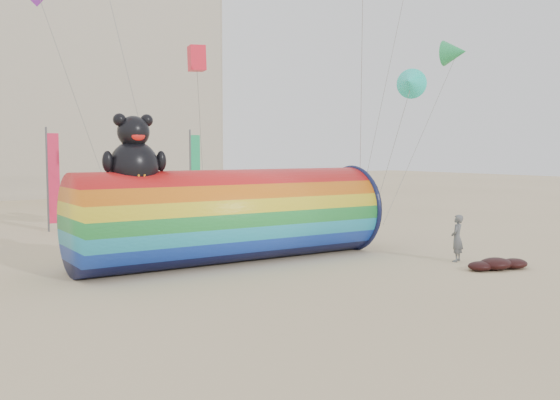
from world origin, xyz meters
TOP-DOWN VIEW (x-y plane):
  - ground at (0.00, 0.00)m, footprint 160.00×160.00m
  - windsock_assembly at (0.07, 4.07)m, footprint 11.54×3.51m
  - kite_handler at (6.92, -0.44)m, footprint 0.74×0.65m
  - fabric_bundle at (7.02, -2.19)m, footprint 2.62×1.35m
  - festival_banners at (-2.22, 15.19)m, footprint 12.44×3.41m

SIDE VIEW (x-z plane):
  - ground at x=0.00m, z-range 0.00..0.00m
  - fabric_bundle at x=7.02m, z-range -0.03..0.37m
  - kite_handler at x=6.92m, z-range 0.00..1.71m
  - windsock_assembly at x=0.07m, z-range -0.89..4.42m
  - festival_banners at x=-2.22m, z-range 0.04..5.24m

